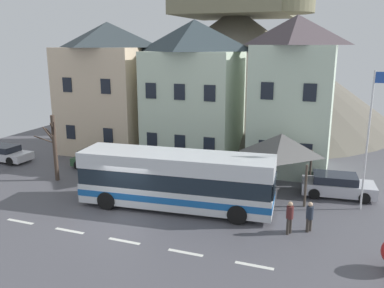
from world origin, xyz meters
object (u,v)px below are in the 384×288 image
Objects in this scene: townhouse_01 at (194,92)px; parked_car_01 at (3,153)px; bus_shelter at (281,144)px; parked_car_00 at (337,185)px; transit_bus at (176,181)px; pedestrian_00 at (290,215)px; hilltop_castle at (235,59)px; bare_tree_00 at (54,146)px; public_bench at (317,179)px; townhouse_00 at (110,88)px; pedestrian_01 at (310,215)px; townhouse_02 at (293,95)px; parked_car_02 at (99,159)px; flagpole at (370,132)px.

parked_car_01 is at bearing -157.49° from townhouse_01.
parked_car_00 is (3.28, 0.68, -2.36)m from bus_shelter.
transit_bus reaches higher than pedestrian_00.
parked_car_01 is at bearing -118.07° from hilltop_castle.
bare_tree_00 is (-5.38, -25.52, -4.82)m from hilltop_castle.
public_bench is (7.03, 6.25, -1.08)m from transit_bus.
parked_car_01 is (-24.32, -1.08, -0.05)m from parked_car_00.
parked_car_01 reaches higher than public_bench.
townhouse_01 is (7.57, -0.36, 0.01)m from townhouse_00.
parked_car_00 is 5.55m from pedestrian_01.
townhouse_01 is 10.88m from bare_tree_00.
townhouse_01 is 10.49m from transit_bus.
townhouse_01 is 6.99× the size of pedestrian_01.
hilltop_castle is at bearing 116.52° from townhouse_02.
townhouse_00 is 20.04m from pedestrian_00.
townhouse_00 is 9.73m from parked_car_01.
bus_shelter is 13.27m from parked_car_02.
transit_bus is 9.65m from parked_car_00.
bus_shelter is at bearing 168.28° from flagpole.
townhouse_00 is at bearing 130.04° from transit_bus.
public_bench is (9.46, -3.27, -4.78)m from townhouse_01.
bus_shelter is 21.17m from parked_car_01.
bus_shelter reaches higher than pedestrian_00.
townhouse_02 is 2.37× the size of parked_car_01.
townhouse_02 is at bearing 126.49° from flagpole.
public_bench is at bearing 83.74° from pedestrian_00.
transit_bus is at bearing -9.06° from bare_tree_00.
bus_shelter is (0.06, -5.38, -2.32)m from townhouse_02.
parked_car_02 reaches higher than public_bench.
bus_shelter is 0.86× the size of parked_car_00.
pedestrian_00 is at bearing -11.04° from parked_car_01.
pedestrian_01 is (-1.15, -5.43, 0.17)m from parked_car_00.
townhouse_00 is 2.86× the size of bus_shelter.
townhouse_02 is 7.11× the size of pedestrian_01.
pedestrian_01 is at bearing -46.41° from townhouse_01.
townhouse_02 is at bearing 97.08° from pedestrian_00.
parked_car_01 is (-13.65, -5.65, -4.65)m from townhouse_01.
parked_car_01 is 23.57m from pedestrian_01.
flagpole is (25.66, -0.56, 3.70)m from parked_car_01.
hilltop_castle is 8.46× the size of parked_car_00.
public_bench is at bearing 2.89° from parked_car_02.
transit_bus is 9.48m from parked_car_02.
bare_tree_00 is (-1.04, -3.40, 1.70)m from parked_car_02.
townhouse_02 is 2.72× the size of parked_car_02.
transit_bus is 2.38× the size of parked_car_01.
pedestrian_00 is (22.30, -4.94, 0.34)m from parked_car_01.
townhouse_02 is 5.87m from bus_shelter.
parked_car_00 is at bearing -61.44° from hilltop_castle.
townhouse_02 is at bearing 122.14° from public_bench.
parked_car_00 is 2.85× the size of pedestrian_01.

